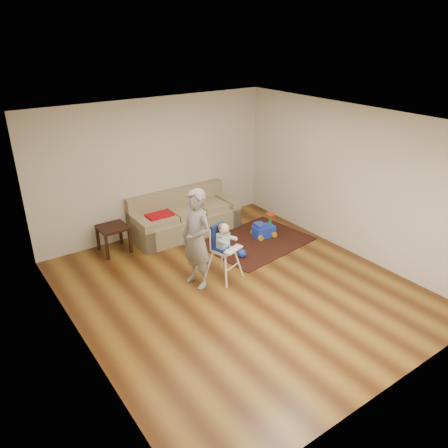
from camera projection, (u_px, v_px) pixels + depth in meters
ground at (238, 288)px, 7.13m from camera, size 5.50×5.50×0.00m
room_envelope at (219, 170)px, 6.74m from camera, size 5.04×5.52×2.72m
sofa at (185, 214)px, 8.86m from camera, size 2.20×0.91×0.85m
side_table at (114, 239)px, 8.18m from camera, size 0.51×0.51×0.51m
area_rug at (256, 241)px, 8.65m from camera, size 2.16×1.73×0.02m
ride_on_toy at (264, 226)px, 8.74m from camera, size 0.46×0.35×0.47m
toy_ball at (242, 253)px, 8.01m from camera, size 0.16×0.16×0.16m
high_chair at (224, 252)px, 7.23m from camera, size 0.59×0.59×1.01m
adult at (196, 239)px, 6.91m from camera, size 0.49×0.66×1.65m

